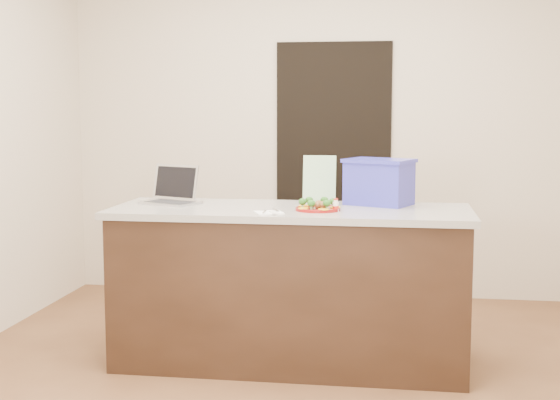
# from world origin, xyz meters

# --- Properties ---
(ground) EXTENTS (4.00, 4.00, 0.00)m
(ground) POSITION_xyz_m (0.00, 0.00, 0.00)
(ground) COLOR brown
(ground) RESTS_ON ground
(room_shell) EXTENTS (4.00, 4.00, 4.00)m
(room_shell) POSITION_xyz_m (0.00, 0.00, 1.62)
(room_shell) COLOR white
(room_shell) RESTS_ON ground
(doorway) EXTENTS (0.90, 0.02, 2.00)m
(doorway) POSITION_xyz_m (0.10, 1.98, 1.00)
(doorway) COLOR black
(doorway) RESTS_ON ground
(island) EXTENTS (2.06, 0.76, 0.92)m
(island) POSITION_xyz_m (0.00, 0.25, 0.46)
(island) COLOR black
(island) RESTS_ON ground
(plate) EXTENTS (0.25, 0.25, 0.02)m
(plate) POSITION_xyz_m (0.17, 0.17, 0.93)
(plate) COLOR maroon
(plate) RESTS_ON island
(meatballs) EXTENTS (0.10, 0.10, 0.04)m
(meatballs) POSITION_xyz_m (0.17, 0.16, 0.95)
(meatballs) COLOR brown
(meatballs) RESTS_ON plate
(broccoli) EXTENTS (0.21, 0.21, 0.04)m
(broccoli) POSITION_xyz_m (0.17, 0.17, 0.97)
(broccoli) COLOR #1C4F15
(broccoli) RESTS_ON plate
(pepper_rings) EXTENTS (0.24, 0.25, 0.01)m
(pepper_rings) POSITION_xyz_m (0.17, 0.17, 0.94)
(pepper_rings) COLOR gold
(pepper_rings) RESTS_ON plate
(napkin) EXTENTS (0.19, 0.19, 0.01)m
(napkin) POSITION_xyz_m (-0.09, 0.02, 0.92)
(napkin) COLOR white
(napkin) RESTS_ON island
(fork) EXTENTS (0.03, 0.14, 0.00)m
(fork) POSITION_xyz_m (-0.11, 0.03, 0.93)
(fork) COLOR silver
(fork) RESTS_ON napkin
(knife) EXTENTS (0.06, 0.20, 0.01)m
(knife) POSITION_xyz_m (-0.06, 0.00, 0.93)
(knife) COLOR white
(knife) RESTS_ON napkin
(yogurt_bottle) EXTENTS (0.03, 0.03, 0.07)m
(yogurt_bottle) POSITION_xyz_m (0.27, 0.13, 0.95)
(yogurt_bottle) COLOR white
(yogurt_bottle) RESTS_ON island
(laptop) EXTENTS (0.38, 0.37, 0.23)m
(laptop) POSITION_xyz_m (-0.74, 0.37, 0.98)
(laptop) COLOR #B5B5BA
(laptop) RESTS_ON island
(leaflet) EXTENTS (0.20, 0.05, 0.28)m
(leaflet) POSITION_xyz_m (0.14, 0.54, 1.06)
(leaflet) COLOR white
(leaflet) RESTS_ON island
(blue_box) EXTENTS (0.45, 0.40, 0.27)m
(blue_box) POSITION_xyz_m (0.50, 0.48, 1.06)
(blue_box) COLOR #3133B3
(blue_box) RESTS_ON island
(chair) EXTENTS (0.39, 0.39, 0.83)m
(chair) POSITION_xyz_m (-0.17, 1.12, 0.47)
(chair) COLOR black
(chair) RESTS_ON ground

